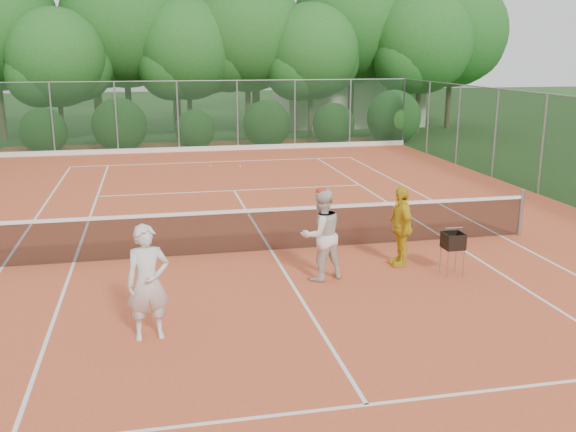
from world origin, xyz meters
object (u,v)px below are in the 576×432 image
at_px(player_yellow, 401,226).
at_px(ball_hopper, 453,242).
at_px(player_white, 148,283).
at_px(player_center_grp, 321,234).

height_order(player_yellow, ball_hopper, player_yellow).
relative_size(player_yellow, ball_hopper, 1.93).
xyz_separation_m(player_white, player_center_grp, (3.17, 1.97, -0.00)).
distance_m(player_yellow, ball_hopper, 1.09).
distance_m(player_white, ball_hopper, 5.97).
bearing_deg(player_white, player_center_grp, 26.36).
bearing_deg(ball_hopper, player_center_grp, -176.88).
bearing_deg(ball_hopper, player_yellow, 145.01).
relative_size(player_center_grp, ball_hopper, 2.13).
height_order(player_center_grp, ball_hopper, player_center_grp).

